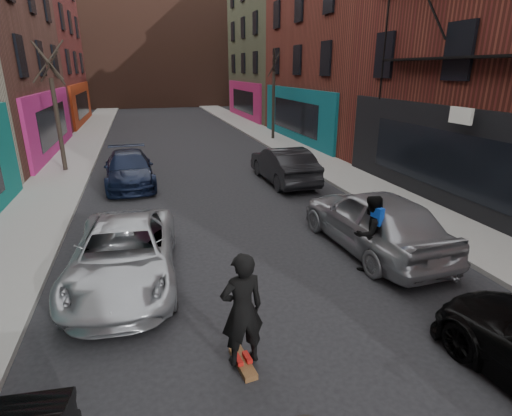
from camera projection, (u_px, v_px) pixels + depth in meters
sidewalk_left at (90, 134)px, 29.92m from camera, size 2.50×84.00×0.13m
sidewalk_right at (251, 128)px, 33.18m from camera, size 2.50×84.00×0.13m
building_far at (154, 50)px, 52.87m from camera, size 40.00×10.00×14.00m
tree_left_far at (54, 99)px, 17.95m from camera, size 2.00×2.00×6.50m
tree_right_far at (274, 87)px, 26.58m from camera, size 2.00×2.00×6.80m
parked_left_far at (124, 254)px, 9.06m from camera, size 2.65×5.11×1.38m
parked_left_end at (129, 169)px, 16.76m from camera, size 2.15×4.85×1.38m
parked_right_far at (374, 220)px, 10.64m from camera, size 2.26×5.09×1.70m
parked_right_end at (284, 165)px, 17.17m from camera, size 1.72×4.68×1.53m
skateboard at (243, 363)px, 6.62m from camera, size 0.31×0.82×0.10m
skateboarder at (242, 310)px, 6.28m from camera, size 0.76×0.55×1.95m
pedestrian at (370, 233)px, 9.55m from camera, size 1.04×0.88×1.88m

